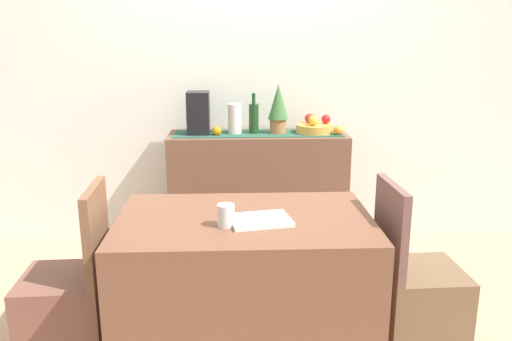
% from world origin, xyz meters
% --- Properties ---
extents(ground_plane, '(6.40, 6.40, 0.02)m').
position_xyz_m(ground_plane, '(0.00, 0.00, -0.01)').
color(ground_plane, tan).
rests_on(ground_plane, ground).
extents(room_wall_rear, '(6.40, 0.06, 2.70)m').
position_xyz_m(room_wall_rear, '(0.00, 1.18, 1.35)').
color(room_wall_rear, silver).
rests_on(room_wall_rear, ground).
extents(sideboard_console, '(1.31, 0.42, 0.88)m').
position_xyz_m(sideboard_console, '(0.03, 0.92, 0.44)').
color(sideboard_console, brown).
rests_on(sideboard_console, ground).
extents(table_runner, '(1.23, 0.32, 0.01)m').
position_xyz_m(table_runner, '(0.03, 0.92, 0.89)').
color(table_runner, '#254F3D').
rests_on(table_runner, sideboard_console).
extents(fruit_bowl, '(0.27, 0.27, 0.06)m').
position_xyz_m(fruit_bowl, '(0.45, 0.92, 0.92)').
color(fruit_bowl, gold).
rests_on(fruit_bowl, table_runner).
extents(apple_front, '(0.07, 0.07, 0.07)m').
position_xyz_m(apple_front, '(0.43, 0.87, 0.98)').
color(apple_front, gold).
rests_on(apple_front, fruit_bowl).
extents(apple_rear, '(0.07, 0.07, 0.07)m').
position_xyz_m(apple_rear, '(0.54, 0.96, 0.98)').
color(apple_rear, red).
rests_on(apple_rear, fruit_bowl).
extents(apple_center, '(0.07, 0.07, 0.07)m').
position_xyz_m(apple_center, '(0.42, 0.98, 0.99)').
color(apple_center, red).
rests_on(apple_center, fruit_bowl).
extents(wine_bottle, '(0.07, 0.07, 0.30)m').
position_xyz_m(wine_bottle, '(-0.00, 0.92, 1.00)').
color(wine_bottle, '#1C3E1C').
rests_on(wine_bottle, sideboard_console).
extents(coffee_maker, '(0.16, 0.18, 0.31)m').
position_xyz_m(coffee_maker, '(-0.40, 0.92, 1.04)').
color(coffee_maker, black).
rests_on(coffee_maker, sideboard_console).
extents(ceramic_vase, '(0.10, 0.10, 0.22)m').
position_xyz_m(ceramic_vase, '(-0.14, 0.92, 0.99)').
color(ceramic_vase, silver).
rests_on(ceramic_vase, sideboard_console).
extents(potted_plant, '(0.15, 0.15, 0.36)m').
position_xyz_m(potted_plant, '(0.18, 0.92, 1.08)').
color(potted_plant, '#AD6E44').
rests_on(potted_plant, sideboard_console).
extents(orange_loose_far, '(0.07, 0.07, 0.07)m').
position_xyz_m(orange_loose_far, '(-0.27, 0.86, 0.92)').
color(orange_loose_far, orange).
rests_on(orange_loose_far, sideboard_console).
extents(orange_loose_end, '(0.07, 0.07, 0.07)m').
position_xyz_m(orange_loose_end, '(0.61, 0.83, 0.92)').
color(orange_loose_end, orange).
rests_on(orange_loose_end, sideboard_console).
extents(dining_table, '(1.23, 0.79, 0.74)m').
position_xyz_m(dining_table, '(-0.10, -0.48, 0.37)').
color(dining_table, brown).
rests_on(dining_table, ground).
extents(open_book, '(0.31, 0.26, 0.02)m').
position_xyz_m(open_book, '(-0.03, -0.54, 0.75)').
color(open_book, white).
rests_on(open_book, dining_table).
extents(coffee_cup, '(0.08, 0.08, 0.10)m').
position_xyz_m(coffee_cup, '(-0.19, -0.59, 0.79)').
color(coffee_cup, silver).
rests_on(coffee_cup, dining_table).
extents(chair_near_window, '(0.42, 0.42, 0.90)m').
position_xyz_m(chair_near_window, '(-0.98, -0.48, 0.27)').
color(chair_near_window, brown).
rests_on(chair_near_window, ground).
extents(chair_by_corner, '(0.42, 0.42, 0.90)m').
position_xyz_m(chair_by_corner, '(0.78, -0.48, 0.27)').
color(chair_by_corner, brown).
rests_on(chair_by_corner, ground).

